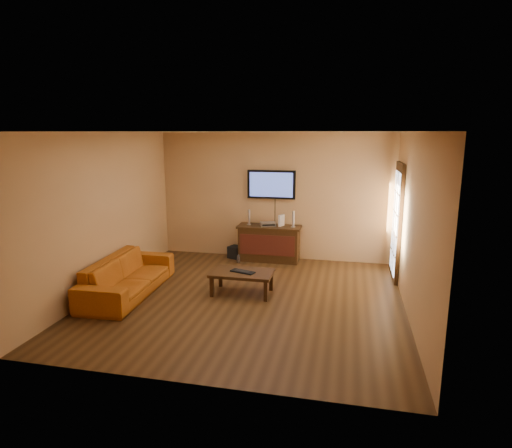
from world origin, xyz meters
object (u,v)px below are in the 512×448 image
(coffee_table, at_px, (242,274))
(speaker_right, at_px, (293,220))
(game_console, at_px, (281,220))
(subwoofer, at_px, (235,252))
(television, at_px, (271,185))
(speaker_left, at_px, (249,218))
(sofa, at_px, (128,270))
(media_console, at_px, (269,243))
(av_receiver, at_px, (268,224))
(bottle, at_px, (238,259))
(keyboard, at_px, (243,272))

(coffee_table, distance_m, speaker_right, 2.17)
(game_console, xyz_separation_m, subwoofer, (-1.01, -0.01, -0.75))
(television, bearing_deg, subwoofer, -166.38)
(television, distance_m, game_console, 0.79)
(coffee_table, bearing_deg, speaker_right, 73.35)
(speaker_left, height_order, subwoofer, speaker_left)
(sofa, distance_m, subwoofer, 2.75)
(speaker_left, distance_m, subwoofer, 0.84)
(media_console, relative_size, av_receiver, 4.24)
(sofa, xyz_separation_m, av_receiver, (1.95, 2.43, 0.37))
(media_console, distance_m, game_console, 0.56)
(coffee_table, xyz_separation_m, speaker_left, (-0.36, 2.02, 0.57))
(television, height_order, sofa, television)
(sofa, relative_size, speaker_left, 6.51)
(speaker_left, xyz_separation_m, subwoofer, (-0.32, 0.02, -0.78))
(coffee_table, height_order, bottle, coffee_table)
(speaker_left, distance_m, av_receiver, 0.43)
(coffee_table, relative_size, game_console, 4.34)
(sofa, distance_m, bottle, 2.54)
(media_console, height_order, bottle, media_console)
(keyboard, bearing_deg, game_console, 81.16)
(sofa, height_order, subwoofer, sofa)
(speaker_left, height_order, speaker_right, speaker_right)
(speaker_left, relative_size, bottle, 1.78)
(game_console, bearing_deg, av_receiver, -152.00)
(coffee_table, distance_m, game_console, 2.15)
(media_console, bearing_deg, game_console, 9.78)
(game_console, xyz_separation_m, keyboard, (-0.32, -2.08, -0.48))
(speaker_left, xyz_separation_m, av_receiver, (0.41, 0.00, -0.12))
(av_receiver, height_order, keyboard, av_receiver)
(speaker_right, distance_m, bottle, 1.42)
(speaker_left, distance_m, speaker_right, 0.95)
(av_receiver, distance_m, subwoofer, 0.98)
(speaker_right, relative_size, bottle, 1.83)
(subwoofer, bearing_deg, speaker_right, 18.94)
(speaker_right, bearing_deg, bottle, -164.96)
(game_console, distance_m, subwoofer, 1.26)
(television, relative_size, sofa, 0.48)
(av_receiver, height_order, game_console, game_console)
(sofa, relative_size, av_receiver, 6.81)
(speaker_left, height_order, av_receiver, speaker_left)
(sofa, bearing_deg, bottle, -35.81)
(sofa, relative_size, keyboard, 4.85)
(television, distance_m, subwoofer, 1.67)
(television, relative_size, av_receiver, 3.26)
(sofa, height_order, av_receiver, sofa)
(av_receiver, relative_size, subwoofer, 1.21)
(sofa, bearing_deg, speaker_left, -34.92)
(coffee_table, relative_size, bottle, 5.61)
(game_console, bearing_deg, coffee_table, -76.60)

